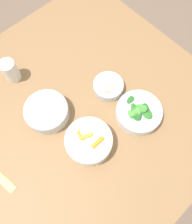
% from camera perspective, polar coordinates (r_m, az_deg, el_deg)
% --- Properties ---
extents(ground_plane, '(10.00, 10.00, 0.00)m').
position_cam_1_polar(ground_plane, '(1.66, -1.63, -8.39)').
color(ground_plane, brown).
extents(dining_table, '(1.11, 1.06, 0.77)m').
position_cam_1_polar(dining_table, '(1.03, -2.60, 0.03)').
color(dining_table, olive).
rests_on(dining_table, ground_plane).
extents(bowl_carrots, '(0.18, 0.18, 0.07)m').
position_cam_1_polar(bowl_carrots, '(0.84, -1.92, -7.61)').
color(bowl_carrots, silver).
rests_on(bowl_carrots, dining_table).
extents(bowl_greens, '(0.19, 0.19, 0.09)m').
position_cam_1_polar(bowl_greens, '(0.90, 11.04, -0.03)').
color(bowl_greens, silver).
rests_on(bowl_greens, dining_table).
extents(bowl_beans_hotdog, '(0.18, 0.18, 0.06)m').
position_cam_1_polar(bowl_beans_hotdog, '(0.90, -12.66, 0.04)').
color(bowl_beans_hotdog, silver).
rests_on(bowl_beans_hotdog, dining_table).
extents(bowl_cookies, '(0.13, 0.13, 0.04)m').
position_cam_1_polar(bowl_cookies, '(0.94, 3.21, 6.73)').
color(bowl_cookies, silver).
rests_on(bowl_cookies, dining_table).
extents(cup, '(0.07, 0.07, 0.10)m').
position_cam_1_polar(cup, '(1.01, -21.45, 10.02)').
color(cup, silver).
rests_on(cup, dining_table).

